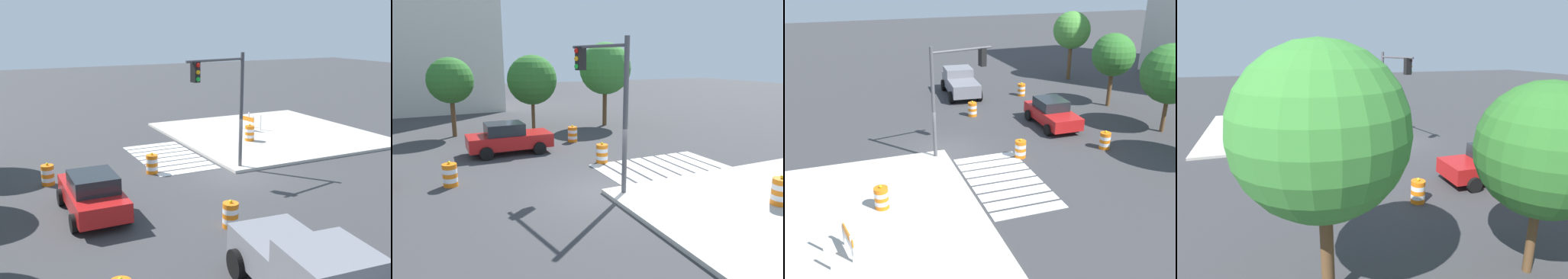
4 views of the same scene
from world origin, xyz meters
The scene contains 15 objects.
ground_plane centered at (0.00, 0.00, 0.00)m, with size 120.00×120.00×0.00m, color #38383A.
sidewalk_corner centered at (6.00, -6.00, 0.07)m, with size 12.00×12.00×0.15m, color #BCB7AD.
crosswalk_stripes centered at (4.00, 1.80, 0.01)m, with size 5.85×3.20×0.02m.
sports_car centered at (-1.81, 7.21, 0.81)m, with size 4.32×2.19×1.63m.
pickup_truck centered at (-10.10, 3.82, 0.97)m, with size 5.30×2.69×1.92m.
traffic_barrel_near_corner centered at (-5.03, 3.18, 0.45)m, with size 0.56×0.56×1.02m.
traffic_barrel_crosswalk_end centered at (-8.24, 8.08, 0.45)m, with size 0.56×0.56×1.02m.
traffic_barrel_median_near centered at (1.83, 3.52, 0.45)m, with size 0.56×0.56×1.02m.
traffic_barrel_median_far centered at (2.27, 8.23, 0.45)m, with size 0.56×0.56×1.02m.
traffic_barrel_on_sidewalk centered at (4.74, -3.75, 0.60)m, with size 0.56×0.56×1.02m.
construction_barricade centered at (7.30, -5.29, 0.72)m, with size 1.37×1.01×1.00m.
traffic_light_pole centered at (0.37, 0.52, 3.91)m, with size 0.89×3.24×5.50m.
street_tree_streetside_near centered at (-4.02, 12.77, 3.54)m, with size 2.85×2.85×4.98m.
street_tree_streetside_mid centered at (-11.49, 13.92, 4.10)m, with size 3.04×3.04×5.65m.
street_tree_streetside_far centered at (1.23, 12.87, 3.45)m, with size 3.39×3.39×5.15m.
Camera 3 is at (19.67, -4.76, 9.10)m, focal length 38.79 mm.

